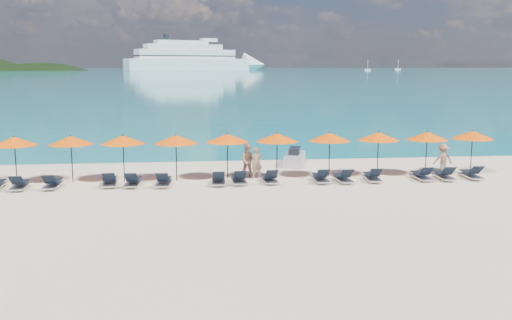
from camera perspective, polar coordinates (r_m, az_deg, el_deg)
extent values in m
plane|color=beige|center=(23.60, 0.81, -4.07)|extent=(1400.00, 1400.00, 0.00)
cube|color=#1FA9B2|center=(682.79, -6.21, 8.99)|extent=(1600.00, 1300.00, 0.01)
ellipsoid|color=black|center=(602.41, -20.57, 5.04)|extent=(162.00, 126.00, 85.50)
cube|color=white|center=(577.20, -6.80, 9.45)|extent=(123.94, 66.46, 11.30)
cone|color=white|center=(608.04, -0.14, 9.52)|extent=(32.22, 32.22, 24.86)
cube|color=white|center=(576.48, -7.03, 10.46)|extent=(99.56, 54.22, 9.04)
cube|color=white|center=(575.84, -7.26, 11.13)|extent=(77.91, 43.94, 5.65)
cube|color=white|center=(575.20, -7.49, 11.58)|extent=(53.54, 31.70, 3.95)
cube|color=black|center=(576.46, -7.03, 10.29)|extent=(100.80, 54.88, 1.02)
cube|color=black|center=(576.53, -7.04, 10.68)|extent=(98.32, 53.55, 1.02)
cylinder|color=black|center=(570.13, -9.00, 12.02)|extent=(4.97, 4.97, 6.21)
cube|color=white|center=(578.71, 11.10, 8.86)|extent=(5.65, 1.88, 1.51)
cylinder|color=white|center=(578.69, 11.12, 9.34)|extent=(0.34, 0.34, 9.42)
cube|color=white|center=(635.81, 14.00, 8.80)|extent=(6.07, 2.02, 1.62)
cylinder|color=white|center=(635.80, 14.02, 9.28)|extent=(0.36, 0.36, 10.11)
cube|color=#B5AFC8|center=(32.06, 3.88, 0.13)|extent=(1.66, 2.79, 0.60)
cube|color=black|center=(31.78, 3.85, 0.84)|extent=(0.82, 1.20, 0.38)
cylinder|color=black|center=(32.61, 4.00, 1.35)|extent=(0.59, 0.23, 0.07)
imported|color=tan|center=(28.01, 0.09, -0.29)|extent=(0.65, 0.52, 1.55)
imported|color=tan|center=(28.02, -0.74, -0.10)|extent=(0.86, 0.53, 1.73)
imported|color=tan|center=(30.60, 18.18, 0.08)|extent=(1.04, 0.55, 1.56)
cylinder|color=black|center=(29.03, -22.91, -0.05)|extent=(0.05, 0.05, 2.20)
cone|color=#FB5604|center=(28.90, -23.02, 1.75)|extent=(2.10, 2.10, 0.42)
sphere|color=black|center=(28.88, -23.05, 2.18)|extent=(0.08, 0.08, 0.08)
cylinder|color=black|center=(28.45, -17.94, 0.06)|extent=(0.05, 0.05, 2.20)
cone|color=#FB5604|center=(28.32, -18.04, 1.90)|extent=(2.10, 2.10, 0.42)
sphere|color=black|center=(28.29, -18.06, 2.34)|extent=(0.08, 0.08, 0.08)
cylinder|color=black|center=(28.00, -13.09, 0.13)|extent=(0.05, 0.05, 2.20)
cone|color=#FB5604|center=(27.87, -13.16, 2.00)|extent=(2.10, 2.10, 0.42)
sphere|color=black|center=(27.84, -13.18, 2.45)|extent=(0.08, 0.08, 0.08)
cylinder|color=black|center=(27.65, -7.97, 0.17)|extent=(0.05, 0.05, 2.20)
cone|color=#FB5604|center=(27.52, -8.02, 2.06)|extent=(2.10, 2.10, 0.42)
sphere|color=black|center=(27.49, -8.03, 2.52)|extent=(0.08, 0.08, 0.08)
cylinder|color=black|center=(27.91, -2.87, 0.34)|extent=(0.05, 0.05, 2.20)
cone|color=#FB5604|center=(27.77, -2.89, 2.21)|extent=(2.10, 2.10, 0.42)
sphere|color=black|center=(27.75, -2.89, 2.66)|extent=(0.08, 0.08, 0.08)
cylinder|color=black|center=(28.13, 2.11, 0.42)|extent=(0.05, 0.05, 2.20)
cone|color=#FB5604|center=(28.00, 2.12, 2.28)|extent=(2.10, 2.10, 0.42)
sphere|color=black|center=(27.97, 2.13, 2.72)|extent=(0.08, 0.08, 0.08)
cylinder|color=black|center=(28.56, 7.34, 0.48)|extent=(0.05, 0.05, 2.20)
cone|color=#FB5604|center=(28.43, 7.38, 2.31)|extent=(2.10, 2.10, 0.42)
sphere|color=black|center=(28.40, 7.39, 2.76)|extent=(0.08, 0.08, 0.08)
cylinder|color=black|center=(29.23, 12.09, 0.56)|extent=(0.05, 0.05, 2.20)
cone|color=#FB5604|center=(29.11, 12.15, 2.35)|extent=(2.10, 2.10, 0.42)
sphere|color=black|center=(29.08, 12.17, 2.78)|extent=(0.08, 0.08, 0.08)
cylinder|color=black|center=(30.01, 16.66, 0.59)|extent=(0.05, 0.05, 2.20)
cone|color=#FB5604|center=(29.88, 16.74, 2.34)|extent=(2.10, 2.10, 0.42)
sphere|color=black|center=(29.86, 16.76, 2.76)|extent=(0.08, 0.08, 0.08)
cylinder|color=black|center=(31.19, 20.75, 0.70)|extent=(0.05, 0.05, 2.20)
cone|color=#FB5604|center=(31.07, 20.84, 2.38)|extent=(2.10, 2.10, 0.42)
sphere|color=black|center=(31.05, 20.87, 2.78)|extent=(0.08, 0.08, 0.08)
cube|color=silver|center=(27.77, -22.53, -2.44)|extent=(0.71, 1.73, 0.06)
cube|color=black|center=(27.98, -22.44, -2.02)|extent=(0.61, 1.13, 0.04)
cube|color=black|center=(27.17, -22.84, -1.83)|extent=(0.58, 0.57, 0.43)
cube|color=silver|center=(27.48, -19.67, -2.39)|extent=(0.65, 1.71, 0.06)
cube|color=black|center=(27.69, -19.56, -1.96)|extent=(0.57, 1.11, 0.04)
cube|color=black|center=(26.88, -20.00, -1.77)|extent=(0.56, 0.55, 0.43)
cube|color=silver|center=(27.18, -14.43, -2.26)|extent=(0.76, 1.74, 0.06)
cube|color=black|center=(27.40, -14.41, -1.82)|extent=(0.64, 1.14, 0.04)
cube|color=black|center=(26.57, -14.53, -1.63)|extent=(0.59, 0.58, 0.43)
cube|color=silver|center=(26.92, -12.18, -2.28)|extent=(0.71, 1.73, 0.06)
cube|color=black|center=(27.13, -12.12, -1.85)|extent=(0.61, 1.13, 0.04)
cube|color=black|center=(26.31, -12.40, -1.65)|extent=(0.58, 0.57, 0.43)
cube|color=silver|center=(26.68, -9.19, -2.30)|extent=(0.74, 1.74, 0.06)
cube|color=black|center=(26.89, -9.14, -1.85)|extent=(0.63, 1.14, 0.04)
cube|color=black|center=(26.06, -9.36, -1.66)|extent=(0.59, 0.57, 0.43)
cube|color=silver|center=(26.75, -3.76, -2.16)|extent=(0.67, 1.72, 0.06)
cube|color=black|center=(26.96, -3.77, -1.72)|extent=(0.59, 1.12, 0.04)
cube|color=black|center=(26.13, -3.75, -1.53)|extent=(0.57, 0.55, 0.43)
cube|color=silver|center=(26.87, -1.72, -2.09)|extent=(0.66, 1.71, 0.06)
cube|color=black|center=(27.09, -1.77, -1.65)|extent=(0.57, 1.11, 0.04)
cube|color=black|center=(26.26, -1.60, -1.45)|extent=(0.56, 0.55, 0.43)
cube|color=silver|center=(27.07, 1.36, -2.00)|extent=(0.70, 1.73, 0.06)
cube|color=black|center=(27.28, 1.27, -1.57)|extent=(0.60, 1.12, 0.04)
cube|color=black|center=(26.46, 1.58, -1.37)|extent=(0.57, 0.56, 0.43)
cube|color=silver|center=(27.39, 6.46, -1.92)|extent=(0.64, 1.71, 0.06)
cube|color=black|center=(27.60, 6.36, -1.50)|extent=(0.56, 1.11, 0.04)
cube|color=black|center=(26.79, 6.72, -1.30)|extent=(0.56, 0.54, 0.43)
cube|color=silver|center=(27.53, 8.68, -1.91)|extent=(0.73, 1.74, 0.06)
cube|color=black|center=(27.74, 8.52, -1.49)|extent=(0.62, 1.13, 0.04)
cube|color=black|center=(26.95, 9.07, -1.29)|extent=(0.58, 0.57, 0.43)
cube|color=silver|center=(28.01, 11.56, -1.80)|extent=(0.74, 1.74, 0.06)
cube|color=black|center=(28.22, 11.45, -1.39)|extent=(0.62, 1.14, 0.04)
cube|color=black|center=(27.41, 11.86, -1.19)|extent=(0.59, 0.57, 0.43)
cube|color=silver|center=(28.90, 16.20, -1.65)|extent=(0.63, 1.70, 0.06)
cube|color=black|center=(29.10, 16.03, -1.24)|extent=(0.55, 1.10, 0.04)
cube|color=black|center=(28.32, 16.66, -1.04)|extent=(0.55, 0.54, 0.43)
cube|color=silver|center=(29.30, 18.28, -1.60)|extent=(0.71, 1.73, 0.06)
cube|color=black|center=(29.50, 18.12, -1.20)|extent=(0.61, 1.13, 0.04)
cube|color=black|center=(28.73, 18.72, -1.01)|extent=(0.58, 0.57, 0.43)
cube|color=silver|center=(30.01, 20.68, -1.48)|extent=(0.65, 1.71, 0.06)
cube|color=black|center=(30.21, 20.49, -1.09)|extent=(0.57, 1.11, 0.04)
cube|color=black|center=(29.46, 21.19, -0.90)|extent=(0.56, 0.55, 0.43)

